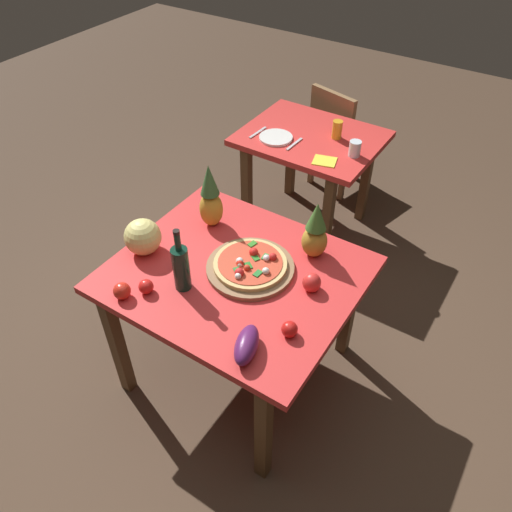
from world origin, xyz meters
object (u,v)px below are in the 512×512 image
at_px(wine_bottle, 181,267).
at_px(dinner_plate, 276,138).
at_px(tomato_beside_pepper, 122,291).
at_px(tomato_by_bottle, 290,329).
at_px(eggplant, 247,345).
at_px(knife_utensil, 294,144).
at_px(napkin_folded, 325,161).
at_px(pizza_board, 250,268).
at_px(tomato_near_board, 146,287).
at_px(display_table, 236,285).
at_px(drinking_glass_juice, 337,130).
at_px(fork_utensil, 258,132).
at_px(pineapple_left, 210,199).
at_px(dining_chair, 338,134).
at_px(background_table, 310,152).
at_px(pineapple_right, 315,233).
at_px(pizza, 250,264).
at_px(drinking_glass_water, 355,149).
at_px(bell_pepper, 312,283).
at_px(melon, 143,237).

distance_m(wine_bottle, dinner_plate, 1.43).
distance_m(tomato_beside_pepper, tomato_by_bottle, 0.76).
xyz_separation_m(eggplant, knife_utensil, (-0.65, 1.54, -0.04)).
xyz_separation_m(tomato_by_bottle, napkin_folded, (-0.50, 1.29, -0.03)).
height_order(dinner_plate, knife_utensil, dinner_plate).
relative_size(wine_bottle, napkin_folded, 2.36).
height_order(pizza_board, tomato_near_board, tomato_near_board).
xyz_separation_m(display_table, napkin_folded, (-0.09, 1.10, 0.09)).
bearing_deg(tomato_by_bottle, dinner_plate, 123.19).
bearing_deg(wine_bottle, napkin_folded, 87.83).
xyz_separation_m(wine_bottle, tomato_beside_pepper, (-0.19, -0.20, -0.08)).
distance_m(eggplant, tomato_beside_pepper, 0.63).
bearing_deg(drinking_glass_juice, fork_utensil, -154.24).
bearing_deg(dinner_plate, pineapple_left, -79.02).
height_order(dining_chair, knife_utensil, dining_chair).
distance_m(wine_bottle, tomato_by_bottle, 0.55).
distance_m(pizza_board, tomato_near_board, 0.49).
distance_m(pizza_board, tomato_by_bottle, 0.42).
distance_m(background_table, pizza_board, 1.35).
relative_size(pineapple_left, tomato_beside_pepper, 4.55).
xyz_separation_m(display_table, pineapple_right, (0.25, 0.31, 0.23)).
relative_size(pizza, eggplant, 1.73).
bearing_deg(pineapple_right, pizza, -126.67).
relative_size(tomato_beside_pepper, drinking_glass_water, 0.80).
xyz_separation_m(pizza, knife_utensil, (-0.40, 1.13, -0.04)).
relative_size(pineapple_right, napkin_folded, 2.18).
bearing_deg(pineapple_left, bell_pepper, -11.83).
xyz_separation_m(pineapple_right, tomato_by_bottle, (0.15, -0.50, -0.10)).
relative_size(pineapple_left, napkin_folded, 2.56).
relative_size(pineapple_right, fork_utensil, 1.70).
bearing_deg(dining_chair, tomato_beside_pepper, 105.78).
bearing_deg(tomato_beside_pepper, pizza, 49.93).
xyz_separation_m(melon, tomato_near_board, (0.20, -0.21, -0.06)).
bearing_deg(pizza_board, dinner_plate, 115.69).
bearing_deg(fork_utensil, background_table, 31.00).
distance_m(bell_pepper, drinking_glass_water, 1.21).
relative_size(dining_chair, wine_bottle, 2.57).
bearing_deg(fork_utensil, drinking_glass_juice, 29.32).
bearing_deg(fork_utensil, pineapple_right, -41.04).
height_order(drinking_glass_water, napkin_folded, drinking_glass_water).
height_order(tomato_beside_pepper, tomato_by_bottle, tomato_beside_pepper).
bearing_deg(drinking_glass_water, tomato_near_board, -100.33).
height_order(pineapple_left, pineapple_right, pineapple_left).
xyz_separation_m(tomato_by_bottle, fork_utensil, (-1.03, 1.37, -0.03)).
xyz_separation_m(display_table, pineapple_left, (-0.31, 0.23, 0.25)).
distance_m(dining_chair, drinking_glass_water, 0.84).
distance_m(pineapple_right, melon, 0.83).
xyz_separation_m(pineapple_left, drinking_glass_water, (0.34, 1.03, -0.11)).
bearing_deg(wine_bottle, display_table, 55.58).
distance_m(tomato_beside_pepper, napkin_folded, 1.53).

